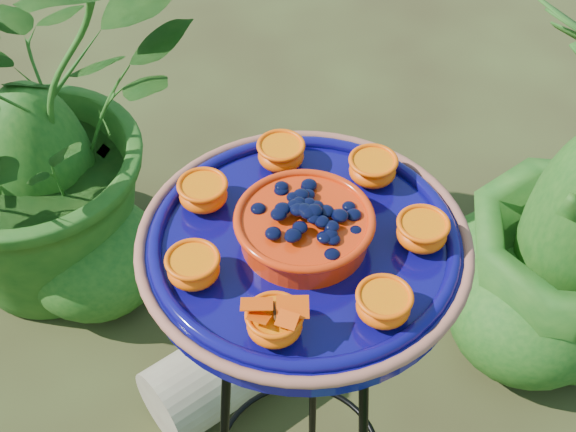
% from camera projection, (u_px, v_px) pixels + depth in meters
% --- Properties ---
extents(tripod_stand, '(0.35, 0.36, 0.89)m').
position_uv_depth(tripod_stand, '(301.00, 392.00, 1.40)').
color(tripod_stand, black).
rests_on(tripod_stand, ground).
extents(feeder_dish, '(0.49, 0.49, 0.11)m').
position_uv_depth(feeder_dish, '(304.00, 242.00, 1.12)').
color(feeder_dish, '#0A0756').
rests_on(feeder_dish, tripod_stand).
extents(driftwood_log, '(0.57, 0.56, 0.20)m').
position_uv_depth(driftwood_log, '(260.00, 346.00, 2.00)').
color(driftwood_log, tan).
rests_on(driftwood_log, ground).
extents(shrub_back_left, '(1.19, 1.20, 1.01)m').
position_uv_depth(shrub_back_left, '(26.00, 118.00, 1.99)').
color(shrub_back_left, '#164712').
rests_on(shrub_back_left, ground).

